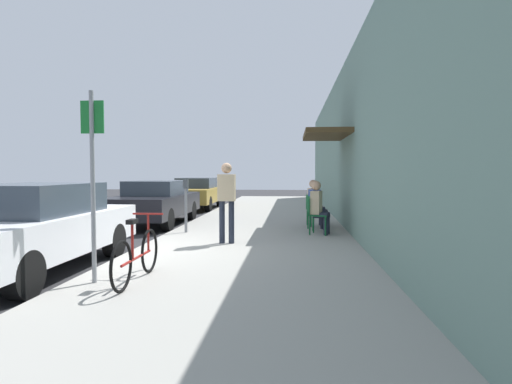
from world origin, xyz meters
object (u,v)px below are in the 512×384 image
object	(u,v)px
street_sign	(93,171)
pedestrian_standing	(227,196)
seated_patron_2	(315,201)
parked_car_2	(197,193)
parked_car_0	(32,227)
parked_car_1	(156,202)
parking_meter	(186,202)
seated_patron_0	(319,206)
bicycle_0	(137,256)
cafe_chair_0	(316,213)
cafe_chair_1	(314,210)
cafe_chair_2	(313,208)
seated_patron_1	(317,203)

from	to	relation	value
street_sign	pedestrian_standing	world-z (taller)	street_sign
seated_patron_2	parked_car_2	bearing A→B (deg)	126.88
parked_car_0	parked_car_1	distance (m)	6.19
parked_car_1	pedestrian_standing	world-z (taller)	pedestrian_standing
parking_meter	seated_patron_0	world-z (taller)	parking_meter
parking_meter	bicycle_0	size ratio (longest dim) A/B	0.77
bicycle_0	cafe_chair_0	bearing A→B (deg)	59.75
parked_car_1	pedestrian_standing	size ratio (longest dim) A/B	2.59
bicycle_0	cafe_chair_1	size ratio (longest dim) A/B	1.97
seated_patron_0	cafe_chair_2	world-z (taller)	seated_patron_0
parked_car_2	seated_patron_0	xyz separation A→B (m)	(4.83, -8.02, 0.10)
parked_car_0	seated_patron_0	distance (m)	6.15
seated_patron_1	parked_car_2	bearing A→B (deg)	123.86
parking_meter	cafe_chair_1	xyz separation A→B (m)	(3.23, 0.75, -0.26)
seated_patron_0	seated_patron_1	world-z (taller)	same
cafe_chair_2	pedestrian_standing	bearing A→B (deg)	-122.90
parked_car_1	seated_patron_2	xyz separation A→B (m)	(4.83, -0.81, 0.10)
seated_patron_0	seated_patron_2	bearing A→B (deg)	90.01
street_sign	cafe_chair_2	size ratio (longest dim) A/B	2.99
cafe_chair_1	seated_patron_2	xyz separation A→B (m)	(0.06, 0.78, 0.19)
parked_car_2	bicycle_0	bearing A→B (deg)	-80.76
bicycle_0	seated_patron_0	distance (m)	5.41
parked_car_1	cafe_chair_1	size ratio (longest dim) A/B	5.06
parked_car_0	cafe_chair_0	distance (m)	6.11
parking_meter	bicycle_0	bearing A→B (deg)	-83.80
cafe_chair_0	street_sign	bearing A→B (deg)	-124.56
seated_patron_0	seated_patron_1	xyz separation A→B (m)	(0.00, 0.82, 0.00)
street_sign	cafe_chair_2	bearing A→B (deg)	62.55
seated_patron_0	street_sign	bearing A→B (deg)	-125.13
seated_patron_0	seated_patron_1	bearing A→B (deg)	90.00
street_sign	cafe_chair_2	xyz separation A→B (m)	(3.27, 6.30, -1.02)
parked_car_1	cafe_chair_0	size ratio (longest dim) A/B	5.06
parked_car_2	cafe_chair_0	world-z (taller)	parked_car_2
seated_patron_0	cafe_chair_0	bearing A→B (deg)	163.43
cafe_chair_0	cafe_chair_1	world-z (taller)	same
parked_car_1	pedestrian_standing	distance (m)	4.79
cafe_chair_1	parked_car_2	bearing A→B (deg)	123.48
parked_car_1	seated_patron_1	bearing A→B (deg)	-18.02
cafe_chair_0	seated_patron_1	xyz separation A→B (m)	(0.06, 0.80, 0.19)
parked_car_1	cafe_chair_1	xyz separation A→B (m)	(4.78, -1.59, -0.09)
street_sign	cafe_chair_1	bearing A→B (deg)	59.40
cafe_chair_0	pedestrian_standing	xyz separation A→B (m)	(-1.96, -1.48, 0.50)
bicycle_0	seated_patron_1	bearing A→B (deg)	63.07
parked_car_1	parking_meter	distance (m)	2.81
parked_car_0	parking_meter	size ratio (longest dim) A/B	3.33
parked_car_2	cafe_chair_0	size ratio (longest dim) A/B	5.06
seated_patron_0	cafe_chair_1	size ratio (longest dim) A/B	1.48
parked_car_0	pedestrian_standing	xyz separation A→B (m)	(2.82, 2.34, 0.38)
cafe_chair_1	seated_patron_1	distance (m)	0.20
parked_car_2	street_sign	bearing A→B (deg)	-83.29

